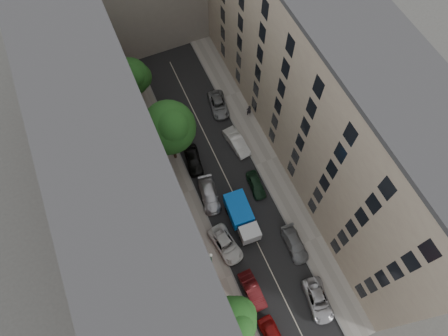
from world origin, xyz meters
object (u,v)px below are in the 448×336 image
car_left_2 (226,244)px  car_left_4 (193,160)px  tarp_truck (242,217)px  tree_near (233,323)px  car_right_4 (219,105)px  car_left_1 (252,290)px  car_right_0 (318,300)px  car_left_5 (170,114)px  pedestrian (249,110)px  car_right_2 (256,185)px  car_right_1 (295,244)px  lamp_post (211,261)px  tree_far (131,78)px  car_left_3 (209,195)px  car_right_3 (237,142)px  tree_mid (170,129)px

car_left_2 → car_left_4: size_ratio=1.11×
tarp_truck → tree_near: 12.40m
car_right_4 → tree_near: 27.94m
car_left_1 → car_right_0: bearing=-33.7°
car_left_5 → car_right_4: car_left_5 is taller
car_right_0 → pedestrian: 24.39m
tarp_truck → car_right_4: bearing=79.7°
car_left_4 → car_right_2: (5.60, -6.00, -0.10)m
tarp_truck → car_right_1: bearing=-46.3°
car_right_1 → pedestrian: (2.80, 17.95, 0.42)m
car_right_0 → car_left_4: bearing=114.4°
car_right_1 → lamp_post: bearing=175.6°
tree_far → car_right_4: bearing=-27.5°
car_left_1 → car_right_4: (6.05, 23.20, -0.07)m
tarp_truck → car_right_1: tarp_truck is taller
car_left_4 → car_left_2: bearing=-84.5°
car_left_3 → tree_near: bearing=-95.1°
car_right_0 → pedestrian: size_ratio=2.61×
car_right_0 → car_right_1: bearing=93.0°
car_left_1 → car_right_3: size_ratio=0.95×
car_left_2 → pedestrian: pedestrian is taller
car_left_2 → car_left_4: (0.59, 11.20, 0.07)m
pedestrian → tree_mid: bearing=14.1°
car_left_4 → tree_mid: tree_mid is taller
car_right_3 → car_left_3: bearing=-145.8°
car_right_0 → tree_near: size_ratio=0.57×
tree_near → car_left_3: bearing=76.2°
car_right_2 → car_right_3: 6.21m
car_left_3 → pedestrian: size_ratio=2.64×
car_right_0 → car_left_2: bearing=133.3°
car_left_5 → tree_mid: (-1.37, -6.11, 6.03)m
car_left_2 → car_right_2: (6.19, 5.20, -0.03)m
tarp_truck → car_right_3: size_ratio=1.30×
car_left_3 → car_left_5: bearing=100.2°
car_right_0 → tree_near: (-9.31, 1.05, 5.10)m
car_left_1 → car_right_2: car_left_1 is taller
tree_far → car_right_1: bearing=-69.0°
tarp_truck → tree_near: bearing=-115.8°
car_right_3 → tree_far: 15.09m
car_right_4 → pedestrian: pedestrian is taller
car_right_0 → car_right_2: size_ratio=1.27×
car_right_4 → car_left_5: bearing=178.4°
car_left_4 → tree_mid: bearing=147.4°
car_left_1 → car_right_2: bearing=60.7°
tree_mid → tree_far: bearing=99.7°
car_left_5 → car_right_4: size_ratio=0.85×
pedestrian → car_left_5: bearing=-19.6°
car_right_0 → tree_mid: size_ratio=0.48×
tree_far → pedestrian: tree_far is taller
car_left_2 → car_left_5: bearing=80.7°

